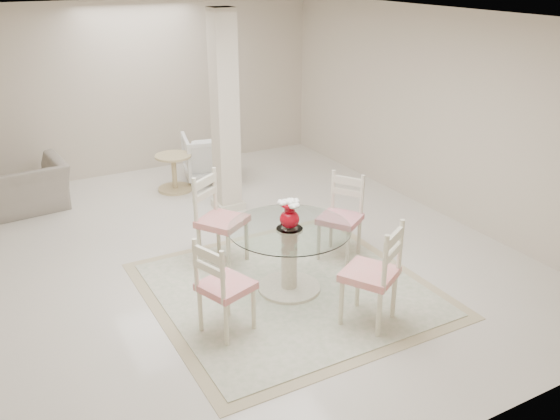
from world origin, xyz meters
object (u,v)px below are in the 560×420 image
column (225,114)px  side_table (174,174)px  dining_table (289,259)px  armchair_white (210,157)px  dining_chair_south (378,268)px  recliner_taupe (26,186)px  red_vase (290,214)px  dining_chair_east (343,210)px  dining_chair_north (216,213)px  dining_chair_west (220,281)px

column → side_table: (-0.43, 1.01, -1.09)m
dining_table → column: bearing=81.2°
armchair_white → dining_chair_south: bearing=100.7°
recliner_taupe → armchair_white: (2.72, -0.05, 0.03)m
red_vase → armchair_white: (0.61, 3.63, -0.51)m
side_table → dining_chair_south: bearing=-84.0°
recliner_taupe → column: bearing=147.3°
dining_chair_east → dining_chair_north: bearing=-145.2°
red_vase → dining_chair_east: 1.06m
red_vase → side_table: bearing=90.9°
dining_chair_north → dining_chair_west: bearing=-145.3°
dining_chair_west → armchair_white: 4.32m
column → dining_table: bearing=-98.8°
column → dining_table: column is taller
recliner_taupe → dining_chair_west: bearing=100.8°
dining_chair_west → recliner_taupe: bearing=-3.5°
recliner_taupe → armchair_white: bearing=173.7°
side_table → red_vase: bearing=-89.1°
red_vase → dining_chair_east: (0.93, 0.41, -0.30)m
dining_table → red_vase: size_ratio=4.06×
dining_chair_west → side_table: size_ratio=1.92×
red_vase → armchair_white: 3.72m
red_vase → side_table: size_ratio=0.56×
red_vase → column: bearing=81.2°
side_table → recliner_taupe: bearing=172.3°
dining_chair_south → side_table: size_ratio=2.08×
column → dining_chair_west: 3.18m
dining_chair_east → recliner_taupe: 4.48m
column → dining_chair_south: bearing=-89.4°
dining_chair_north → dining_chair_south: 2.05m
red_vase → recliner_taupe: 4.28m
side_table → column: bearing=-67.3°
column → dining_chair_south: (0.03, -3.33, -0.74)m
dining_chair_south → armchair_white: size_ratio=1.44×
dining_chair_west → dining_chair_north: bearing=-41.3°
red_vase → side_table: (-0.06, 3.41, -0.62)m
dining_chair_north → dining_chair_west: size_ratio=1.10×
dining_table → dining_chair_east: (0.94, 0.41, 0.21)m
dining_table → armchair_white: size_ratio=1.56×
dining_table → dining_chair_north: size_ratio=1.06×
red_vase → dining_chair_east: dining_chair_east is taller
red_vase → dining_chair_west: size_ratio=0.29×
column → dining_table: 2.61m
column → dining_chair_east: bearing=-74.1°
dining_chair_north → side_table: (0.35, 2.47, -0.37)m
dining_table → dining_chair_north: dining_chair_north is taller
column → dining_chair_north: bearing=-118.2°
red_vase → dining_chair_south: (0.40, -0.94, -0.27)m
dining_chair_west → dining_chair_south: size_ratio=0.92×
dining_table → dining_chair_west: (-0.94, -0.39, 0.19)m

